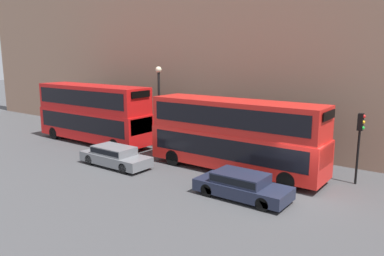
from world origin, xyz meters
TOP-DOWN VIEW (x-y plane):
  - ground_plane at (0.00, 0.00)m, footprint 200.00×200.00m
  - building_facade at (7.00, 0.00)m, footprint 1.10×80.00m
  - bus_leading at (1.60, 4.47)m, footprint 2.59×10.62m
  - bus_second_in_queue at (1.60, 17.16)m, footprint 2.59×10.49m
  - car_dark_sedan at (-1.80, 2.08)m, footprint 1.87×4.61m
  - car_hatchback at (-1.80, 10.99)m, footprint 1.77×4.77m
  - traffic_light at (3.60, -1.87)m, footprint 0.30×0.36m
  - street_lamp at (3.45, 11.92)m, footprint 0.44×0.44m

SIDE VIEW (x-z plane):
  - ground_plane at x=0.00m, z-range 0.00..0.00m
  - car_dark_sedan at x=-1.80m, z-range 0.05..1.29m
  - car_hatchback at x=-1.80m, z-range 0.05..1.29m
  - bus_leading at x=1.60m, z-range 0.22..4.47m
  - bus_second_in_queue at x=1.60m, z-range 0.23..4.75m
  - traffic_light at x=3.60m, z-range 0.84..4.66m
  - street_lamp at x=3.45m, z-range 0.74..6.73m
  - building_facade at x=7.00m, z-range 0.31..18.27m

